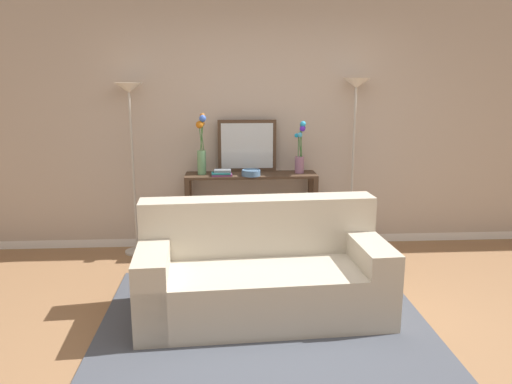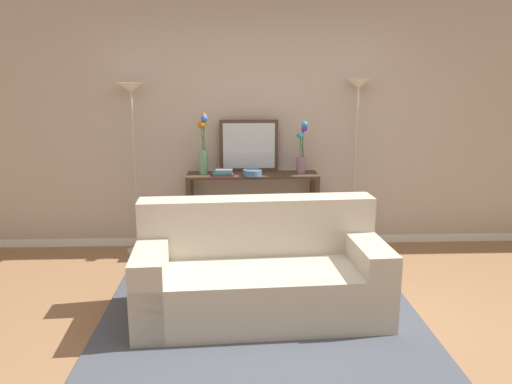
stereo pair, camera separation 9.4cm
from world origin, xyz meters
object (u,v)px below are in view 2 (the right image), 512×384
book_stack (223,173)px  book_row_under_console (223,246)px  wall_mirror (249,146)px  vase_tall_flowers (203,148)px  vase_short_flowers (302,153)px  couch (260,275)px  floor_lamp_right (357,117)px  console_table (253,199)px  fruit_bowl (252,173)px  floor_lamp_left (133,121)px

book_stack → book_row_under_console: bearing=98.4°
wall_mirror → vase_tall_flowers: vase_tall_flowers is taller
vase_short_flowers → book_stack: size_ratio=2.53×
book_row_under_console → book_stack: bearing=-81.6°
couch → floor_lamp_right: size_ratio=1.07×
console_table → book_stack: 0.43m
vase_tall_flowers → book_stack: bearing=-23.1°
console_table → fruit_bowl: size_ratio=7.09×
fruit_bowl → book_row_under_console: size_ratio=0.40×
floor_lamp_right → wall_mirror: bearing=174.4°
vase_tall_flowers → book_row_under_console: (0.19, 0.00, -1.07)m
floor_lamp_right → book_stack: size_ratio=8.51×
book_row_under_console → vase_tall_flowers: bearing=-179.8°
wall_mirror → vase_short_flowers: wall_mirror is taller
book_row_under_console → floor_lamp_left: bearing=177.7°
vase_tall_flowers → book_stack: (0.20, -0.09, -0.24)m
couch → book_stack: bearing=102.9°
console_table → vase_short_flowers: bearing=1.6°
couch → floor_lamp_left: floor_lamp_left is taller
wall_mirror → fruit_bowl: 0.35m
console_table → floor_lamp_left: bearing=178.3°
couch → book_stack: size_ratio=9.08×
floor_lamp_right → book_row_under_console: size_ratio=3.77×
book_stack → floor_lamp_right: bearing=5.1°
couch → wall_mirror: size_ratio=3.15×
fruit_bowl → book_stack: (-0.30, 0.02, -0.00)m
couch → fruit_bowl: 1.45m
wall_mirror → book_row_under_console: wall_mirror is taller
console_table → floor_lamp_left: (-1.22, 0.04, 0.82)m
couch → floor_lamp_left: bearing=129.7°
fruit_bowl → book_row_under_console: 0.89m
vase_tall_flowers → book_stack: 0.33m
wall_mirror → book_row_under_console: size_ratio=1.28×
floor_lamp_left → console_table: bearing=-1.7°
vase_short_flowers → fruit_bowl: 0.57m
couch → wall_mirror: 1.78m
floor_lamp_right → book_stack: 1.50m
fruit_bowl → book_stack: 0.30m
couch → vase_tall_flowers: 1.73m
wall_mirror → fruit_bowl: wall_mirror is taller
book_stack → book_row_under_console: size_ratio=0.44×
floor_lamp_right → vase_tall_flowers: size_ratio=2.90×
book_row_under_console → vase_short_flowers: bearing=1.0°
floor_lamp_right → vase_tall_flowers: (-1.59, -0.04, -0.31)m
floor_lamp_left → floor_lamp_right: (2.30, -0.00, 0.03)m
console_table → vase_tall_flowers: vase_tall_flowers is taller
floor_lamp_left → wall_mirror: (1.19, 0.11, -0.28)m
book_row_under_console → couch: bearing=-77.4°
console_table → floor_lamp_right: floor_lamp_right is taller
floor_lamp_left → vase_short_flowers: size_ratio=3.28×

